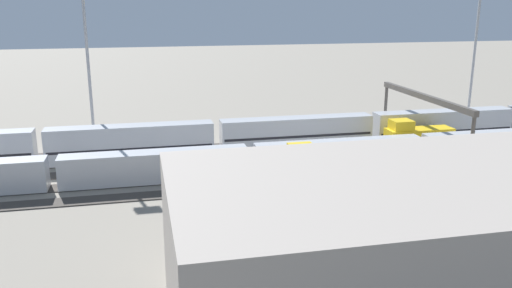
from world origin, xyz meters
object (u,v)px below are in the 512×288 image
(train_on_track_2, at_px, (417,139))
(train_on_track_4, at_px, (322,167))
(light_mast_0, at_px, (87,46))
(light_mast_2, at_px, (479,14))
(signal_gantry, at_px, (424,104))
(maintenance_shed, at_px, (504,245))
(train_on_track_3, at_px, (340,155))
(train_on_track_1, at_px, (297,134))

(train_on_track_2, bearing_deg, train_on_track_4, 28.68)
(light_mast_0, xyz_separation_m, light_mast_2, (-64.37, -0.80, 4.19))
(signal_gantry, xyz_separation_m, maintenance_shed, (16.38, 39.94, -1.81))
(light_mast_0, bearing_deg, train_on_track_4, 141.43)
(train_on_track_3, xyz_separation_m, signal_gantry, (-14.70, -5.00, 5.40))
(train_on_track_4, height_order, maintenance_shed, maintenance_shed)
(train_on_track_3, distance_m, signal_gantry, 16.44)
(signal_gantry, bearing_deg, light_mast_0, -15.09)
(train_on_track_4, bearing_deg, light_mast_0, -38.57)
(light_mast_2, bearing_deg, train_on_track_4, 33.46)
(train_on_track_3, height_order, signal_gantry, signal_gantry)
(train_on_track_3, bearing_deg, maintenance_shed, 87.26)
(train_on_track_4, height_order, light_mast_0, light_mast_0)
(maintenance_shed, bearing_deg, train_on_track_4, -85.16)
(train_on_track_2, bearing_deg, light_mast_0, -15.29)
(train_on_track_1, relative_size, light_mast_2, 3.79)
(train_on_track_2, xyz_separation_m, signal_gantry, (-0.63, 0.00, 5.26))
(train_on_track_2, distance_m, train_on_track_4, 20.84)
(light_mast_2, bearing_deg, light_mast_0, 0.71)
(train_on_track_2, height_order, train_on_track_1, same)
(light_mast_0, bearing_deg, train_on_track_2, 164.71)
(train_on_track_3, bearing_deg, light_mast_2, -149.44)
(train_on_track_3, xyz_separation_m, light_mast_0, (32.83, -17.82, 13.49))
(train_on_track_3, relative_size, light_mast_0, 5.01)
(train_on_track_2, relative_size, train_on_track_1, 0.08)
(train_on_track_2, bearing_deg, train_on_track_1, -16.33)
(train_on_track_2, distance_m, train_on_track_1, 17.78)
(train_on_track_3, height_order, train_on_track_1, train_on_track_1)
(train_on_track_4, relative_size, light_mast_0, 0.42)
(signal_gantry, bearing_deg, train_on_track_1, -15.78)
(train_on_track_1, relative_size, light_mast_0, 5.01)
(train_on_track_3, relative_size, signal_gantry, 4.79)
(train_on_track_1, bearing_deg, train_on_track_3, 106.63)
(light_mast_0, distance_m, signal_gantry, 49.89)
(train_on_track_3, xyz_separation_m, train_on_track_4, (4.21, 5.00, 0.14))
(train_on_track_4, height_order, light_mast_2, light_mast_2)
(light_mast_0, distance_m, maintenance_shed, 62.07)
(signal_gantry, bearing_deg, train_on_track_3, 18.78)
(train_on_track_2, distance_m, maintenance_shed, 43.07)
(train_on_track_4, distance_m, light_mast_2, 46.30)
(light_mast_2, relative_size, maintenance_shed, 0.69)
(train_on_track_3, height_order, train_on_track_2, train_on_track_2)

